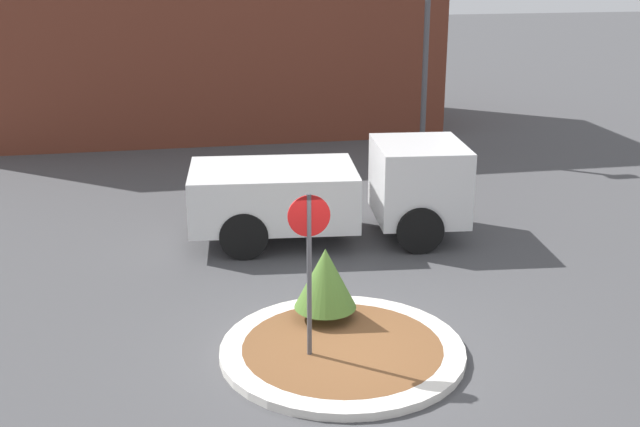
% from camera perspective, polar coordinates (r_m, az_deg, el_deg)
% --- Properties ---
extents(ground_plane, '(120.00, 120.00, 0.00)m').
position_cam_1_polar(ground_plane, '(12.20, 1.60, -9.95)').
color(ground_plane, '#474749').
extents(traffic_island, '(3.67, 3.67, 0.13)m').
position_cam_1_polar(traffic_island, '(12.17, 1.60, -9.68)').
color(traffic_island, silver).
rests_on(traffic_island, ground_plane).
extents(stop_sign, '(0.60, 0.07, 2.58)m').
position_cam_1_polar(stop_sign, '(11.25, -0.78, -2.70)').
color(stop_sign, '#4C4C51').
rests_on(stop_sign, ground_plane).
extents(island_shrub, '(1.00, 1.00, 1.19)m').
position_cam_1_polar(island_shrub, '(12.71, 0.38, -4.61)').
color(island_shrub, brown).
rests_on(island_shrub, traffic_island).
extents(utility_truck, '(5.77, 2.69, 1.99)m').
position_cam_1_polar(utility_truck, '(16.49, 0.99, 1.67)').
color(utility_truck, silver).
rests_on(utility_truck, ground_plane).
extents(storefront_building, '(15.18, 6.07, 7.73)m').
position_cam_1_polar(storefront_building, '(27.11, -8.90, 14.15)').
color(storefront_building, brown).
rests_on(storefront_building, ground_plane).
extents(light_pole, '(0.70, 0.30, 6.08)m').
position_cam_1_polar(light_pole, '(23.35, 7.59, 12.85)').
color(light_pole, '#4C4C51').
rests_on(light_pole, ground_plane).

